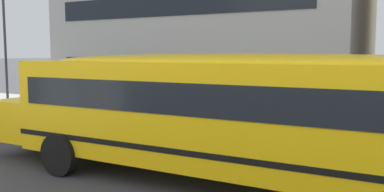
{
  "coord_description": "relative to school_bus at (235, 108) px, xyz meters",
  "views": [
    {
      "loc": [
        1.89,
        -8.69,
        2.68
      ],
      "look_at": [
        -2.55,
        -0.62,
        1.72
      ],
      "focal_mm": 38.27,
      "sensor_mm": 36.0,
      "label": 1
    }
  ],
  "objects": [
    {
      "name": "ground_plane",
      "position": [
        1.24,
        1.24,
        -1.59
      ],
      "size": [
        400.0,
        400.0,
        0.0
      ],
      "primitive_type": "plane",
      "color": "#38383D"
    },
    {
      "name": "sidewalk_far",
      "position": [
        1.24,
        8.93,
        -1.58
      ],
      "size": [
        120.0,
        3.0,
        0.01
      ],
      "primitive_type": "cube",
      "color": "gray",
      "rests_on": "ground_plane"
    },
    {
      "name": "lane_centreline",
      "position": [
        1.24,
        1.24,
        -1.59
      ],
      "size": [
        110.0,
        0.16,
        0.01
      ],
      "primitive_type": "cube",
      "color": "silver",
      "rests_on": "ground_plane"
    },
    {
      "name": "school_bus",
      "position": [
        0.0,
        0.0,
        0.0
      ],
      "size": [
        11.98,
        2.85,
        2.68
      ],
      "rotation": [
        0.0,
        0.0,
        3.14
      ],
      "color": "yellow",
      "rests_on": "ground_plane"
    },
    {
      "name": "parked_car_maroon_by_entrance",
      "position": [
        -9.4,
        6.48,
        -0.75
      ],
      "size": [
        3.99,
        2.06,
        1.64
      ],
      "rotation": [
        0.0,
        0.0,
        0.06
      ],
      "color": "maroon",
      "rests_on": "ground_plane"
    },
    {
      "name": "street_lamp",
      "position": [
        -17.88,
        8.23,
        2.72
      ],
      "size": [
        0.44,
        0.44,
        6.8
      ],
      "color": "#38383D",
      "rests_on": "ground_plane"
    }
  ]
}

